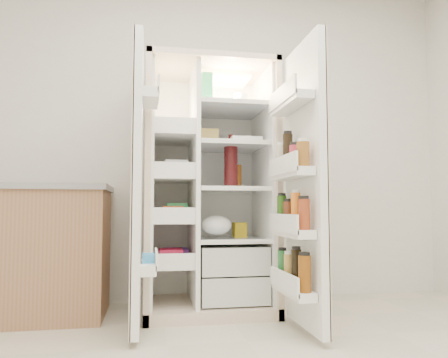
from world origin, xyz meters
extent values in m
cube|color=silver|center=(0.00, 2.00, 1.35)|extent=(4.00, 0.02, 2.70)
cube|color=beige|center=(-0.12, 1.93, 0.90)|extent=(0.92, 0.04, 1.80)
cube|color=beige|center=(-0.56, 1.60, 0.90)|extent=(0.04, 0.70, 1.80)
cube|color=beige|center=(0.32, 1.60, 0.90)|extent=(0.04, 0.70, 1.80)
cube|color=beige|center=(-0.12, 1.60, 1.78)|extent=(0.92, 0.70, 0.04)
cube|color=beige|center=(-0.12, 1.60, 0.04)|extent=(0.92, 0.70, 0.08)
cube|color=white|center=(-0.12, 1.90, 0.92)|extent=(0.84, 0.02, 1.68)
cube|color=white|center=(-0.53, 1.60, 0.92)|extent=(0.02, 0.62, 1.68)
cube|color=white|center=(0.29, 1.60, 0.92)|extent=(0.02, 0.62, 1.68)
cube|color=white|center=(-0.23, 1.60, 0.92)|extent=(0.03, 0.62, 1.68)
cube|color=silver|center=(0.04, 1.58, 0.18)|extent=(0.47, 0.52, 0.19)
cube|color=silver|center=(0.04, 1.58, 0.39)|extent=(0.47, 0.52, 0.19)
cube|color=#FFD18C|center=(0.04, 1.65, 1.72)|extent=(0.30, 0.30, 0.02)
cube|color=white|center=(-0.38, 1.60, 0.35)|extent=(0.28, 0.58, 0.02)
cube|color=white|center=(-0.38, 1.60, 0.65)|extent=(0.28, 0.58, 0.02)
cube|color=white|center=(-0.38, 1.60, 0.95)|extent=(0.28, 0.58, 0.02)
cube|color=white|center=(-0.38, 1.60, 1.25)|extent=(0.28, 0.58, 0.02)
cube|color=white|center=(0.04, 1.60, 0.52)|extent=(0.49, 0.58, 0.01)
cube|color=white|center=(0.04, 1.60, 0.88)|extent=(0.49, 0.58, 0.01)
cube|color=white|center=(0.04, 1.60, 1.20)|extent=(0.49, 0.58, 0.02)
cube|color=white|center=(0.04, 1.60, 1.48)|extent=(0.49, 0.58, 0.02)
cube|color=#D61E4A|center=(-0.38, 1.60, 0.41)|extent=(0.16, 0.20, 0.10)
cube|color=#2A9D56|center=(-0.38, 1.60, 0.72)|extent=(0.14, 0.18, 0.12)
cube|color=white|center=(-0.38, 1.60, 0.99)|extent=(0.20, 0.22, 0.07)
cube|color=yellow|center=(-0.38, 1.60, 1.33)|extent=(0.15, 0.16, 0.14)
cube|color=purple|center=(-0.38, 1.60, 0.40)|extent=(0.18, 0.20, 0.09)
cube|color=#D25525|center=(-0.38, 1.60, 0.71)|extent=(0.14, 0.18, 0.10)
cube|color=white|center=(-0.38, 1.60, 1.02)|extent=(0.16, 0.16, 0.12)
sphere|color=orange|center=(-0.09, 1.50, 0.12)|extent=(0.07, 0.07, 0.07)
sphere|color=orange|center=(0.00, 1.54, 0.12)|extent=(0.07, 0.07, 0.07)
sphere|color=orange|center=(0.10, 1.50, 0.12)|extent=(0.07, 0.07, 0.07)
sphere|color=orange|center=(-0.04, 1.64, 0.12)|extent=(0.07, 0.07, 0.07)
ellipsoid|color=#3E7125|center=(0.04, 1.60, 0.40)|extent=(0.26, 0.24, 0.11)
cylinder|color=#430E11|center=(0.04, 1.54, 1.04)|extent=(0.10, 0.10, 0.31)
cylinder|color=#65300B|center=(0.09, 1.57, 0.98)|extent=(0.06, 0.06, 0.18)
cube|color=#258853|center=(-0.15, 1.49, 1.60)|extent=(0.08, 0.08, 0.23)
cylinder|color=white|center=(0.11, 1.54, 1.54)|extent=(0.11, 0.11, 0.10)
cylinder|color=gold|center=(0.11, 1.69, 1.53)|extent=(0.07, 0.07, 0.09)
cube|color=white|center=(0.14, 1.50, 1.24)|extent=(0.22, 0.09, 0.06)
cube|color=#A78C43|center=(-0.15, 1.54, 1.26)|extent=(0.18, 0.10, 0.11)
ellipsoid|color=white|center=(-0.07, 1.52, 0.60)|extent=(0.21, 0.19, 0.14)
cube|color=gold|center=(0.13, 1.66, 0.58)|extent=(0.09, 0.11, 0.11)
cube|color=white|center=(-0.62, 1.05, 0.90)|extent=(0.05, 0.40, 1.72)
cube|color=beige|center=(-0.64, 1.05, 0.90)|extent=(0.01, 0.40, 1.72)
cube|color=white|center=(-0.55, 1.05, 0.40)|extent=(0.09, 0.32, 0.06)
cube|color=white|center=(-0.55, 1.05, 1.40)|extent=(0.09, 0.32, 0.06)
cube|color=#338CCC|center=(-0.55, 1.05, 0.43)|extent=(0.07, 0.12, 0.10)
cube|color=white|center=(0.38, 0.96, 0.90)|extent=(0.05, 0.58, 1.72)
cube|color=beige|center=(0.41, 0.96, 0.90)|extent=(0.01, 0.58, 1.72)
cube|color=white|center=(0.30, 0.96, 0.26)|extent=(0.11, 0.50, 0.05)
cube|color=white|center=(0.30, 0.96, 0.60)|extent=(0.11, 0.50, 0.05)
cube|color=white|center=(0.30, 0.96, 0.95)|extent=(0.11, 0.50, 0.05)
cube|color=white|center=(0.30, 0.96, 1.38)|extent=(0.11, 0.50, 0.05)
cylinder|color=brown|center=(0.30, 0.76, 0.39)|extent=(0.07, 0.07, 0.20)
cylinder|color=black|center=(0.30, 0.89, 0.40)|extent=(0.06, 0.06, 0.22)
cylinder|color=#BF933F|center=(0.30, 1.02, 0.38)|extent=(0.06, 0.06, 0.18)
cylinder|color=#23692F|center=(0.30, 1.15, 0.38)|extent=(0.06, 0.06, 0.19)
cylinder|color=maroon|center=(0.30, 0.76, 0.71)|extent=(0.07, 0.07, 0.17)
cylinder|color=orange|center=(0.30, 0.89, 0.73)|extent=(0.06, 0.06, 0.21)
cylinder|color=#5C2B17|center=(0.30, 1.02, 0.70)|extent=(0.07, 0.07, 0.16)
cylinder|color=#275613|center=(0.30, 1.15, 0.72)|extent=(0.06, 0.06, 0.20)
cylinder|color=brown|center=(0.30, 0.76, 1.04)|extent=(0.07, 0.07, 0.14)
cylinder|color=#AC2C40|center=(0.30, 0.89, 1.04)|extent=(0.07, 0.07, 0.14)
cylinder|color=black|center=(0.30, 1.02, 1.09)|extent=(0.06, 0.06, 0.23)
cylinder|color=beige|center=(0.30, 1.15, 1.06)|extent=(0.06, 0.06, 0.18)
cube|color=#9A6D4D|center=(-1.44, 1.63, 0.43)|extent=(1.21, 0.62, 0.86)
cube|color=#98989D|center=(-1.44, 1.63, 0.88)|extent=(1.25, 0.66, 0.04)
camera|label=1|loc=(-0.56, -1.48, 0.74)|focal=34.00mm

